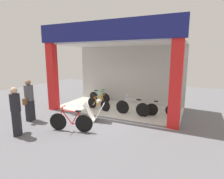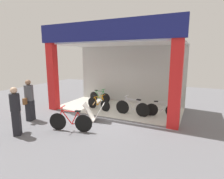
% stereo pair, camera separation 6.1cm
% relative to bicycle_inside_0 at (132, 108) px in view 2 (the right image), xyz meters
% --- Properties ---
extents(ground_plane, '(20.82, 20.82, 0.00)m').
position_rel_bicycle_inside_0_xyz_m(ground_plane, '(-1.06, -0.76, -0.37)').
color(ground_plane, slate).
rests_on(ground_plane, ground).
extents(shop_facade, '(6.61, 3.39, 4.19)m').
position_rel_bicycle_inside_0_xyz_m(shop_facade, '(-1.06, 0.86, 1.88)').
color(shop_facade, beige).
rests_on(shop_facade, ground).
extents(bicycle_inside_0, '(1.67, 0.46, 0.92)m').
position_rel_bicycle_inside_0_xyz_m(bicycle_inside_0, '(0.00, 0.00, 0.00)').
color(bicycle_inside_0, black).
rests_on(bicycle_inside_0, ground).
extents(bicycle_inside_1, '(1.45, 0.52, 0.83)m').
position_rel_bicycle_inside_0_xyz_m(bicycle_inside_1, '(1.26, 0.43, -0.04)').
color(bicycle_inside_1, black).
rests_on(bicycle_inside_1, ground).
extents(bicycle_inside_2, '(1.45, 0.40, 0.80)m').
position_rel_bicycle_inside_0_xyz_m(bicycle_inside_2, '(-2.64, 1.57, -0.05)').
color(bicycle_inside_2, black).
rests_on(bicycle_inside_2, ground).
extents(bicycle_inside_3, '(1.46, 0.45, 0.82)m').
position_rel_bicycle_inside_0_xyz_m(bicycle_inside_3, '(-1.88, 0.08, -0.04)').
color(bicycle_inside_3, black).
rests_on(bicycle_inside_3, ground).
extents(bicycle_parked_0, '(1.63, 0.53, 0.92)m').
position_rel_bicycle_inside_0_xyz_m(bicycle_parked_0, '(-1.48, -2.69, -0.00)').
color(bicycle_parked_0, black).
rests_on(bicycle_parked_0, ground).
extents(sandwich_board_sign, '(1.01, 0.80, 0.79)m').
position_rel_bicycle_inside_0_xyz_m(sandwich_board_sign, '(-1.26, -1.37, 0.02)').
color(sandwich_board_sign, silver).
rests_on(sandwich_board_sign, ground).
extents(pedestrian_0, '(0.44, 0.60, 1.78)m').
position_rel_bicycle_inside_0_xyz_m(pedestrian_0, '(-3.78, -2.51, 0.56)').
color(pedestrian_0, black).
rests_on(pedestrian_0, ground).
extents(pedestrian_1, '(0.60, 0.63, 1.72)m').
position_rel_bicycle_inside_0_xyz_m(pedestrian_1, '(-2.99, -3.75, 0.52)').
color(pedestrian_1, black).
rests_on(pedestrian_1, ground).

